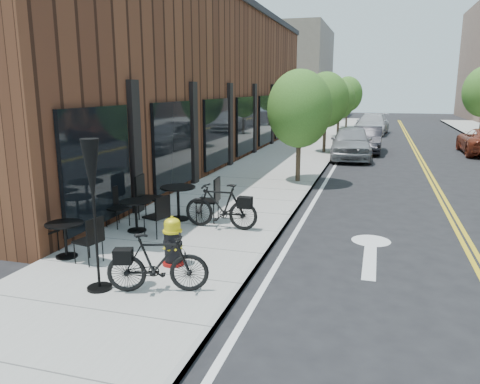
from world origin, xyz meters
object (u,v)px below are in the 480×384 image
(bicycle_right, at_px, (158,263))
(parked_car_c, at_px, (372,124))
(bistro_set_c, at_px, (136,211))
(bicycle_left, at_px, (221,206))
(patio_umbrella, at_px, (92,183))
(fire_hydrant, at_px, (173,242))
(bistro_set_a, at_px, (65,235))
(parked_car_a, at_px, (351,142))
(parked_car_b, at_px, (367,140))
(bistro_set_b, at_px, (178,198))

(bicycle_right, bearing_deg, parked_car_c, -23.11)
(bistro_set_c, bearing_deg, bicycle_left, 41.63)
(bicycle_right, xyz_separation_m, patio_umbrella, (-0.96, -0.18, 1.26))
(fire_hydrant, distance_m, bicycle_left, 2.43)
(bicycle_right, height_order, bistro_set_a, bicycle_right)
(bicycle_right, height_order, bistro_set_c, bicycle_right)
(parked_car_c, bearing_deg, parked_car_a, -87.64)
(parked_car_b, bearing_deg, bistro_set_a, -105.10)
(parked_car_a, bearing_deg, patio_umbrella, -103.94)
(patio_umbrella, relative_size, parked_car_b, 0.60)
(parked_car_b, relative_size, parked_car_c, 0.80)
(bistro_set_b, xyz_separation_m, bistro_set_c, (-0.53, -1.15, -0.08))
(parked_car_c, bearing_deg, bistro_set_b, -93.64)
(fire_hydrant, xyz_separation_m, parked_car_a, (2.27, 15.20, 0.23))
(bicycle_left, height_order, parked_car_a, parked_car_a)
(fire_hydrant, distance_m, bistro_set_a, 2.14)
(fire_hydrant, relative_size, bistro_set_c, 0.53)
(bistro_set_b, relative_size, parked_car_c, 0.39)
(fire_hydrant, xyz_separation_m, bistro_set_b, (-1.13, 2.81, 0.11))
(patio_umbrella, bearing_deg, bicycle_left, 77.91)
(bicycle_left, bearing_deg, parked_car_c, 174.81)
(fire_hydrant, relative_size, bistro_set_a, 0.55)
(bicycle_right, bearing_deg, parked_car_b, -25.80)
(parked_car_a, distance_m, parked_car_c, 12.80)
(bistro_set_c, distance_m, parked_car_b, 16.71)
(bicycle_right, bearing_deg, fire_hydrant, -4.71)
(bicycle_left, bearing_deg, bicycle_right, 3.88)
(patio_umbrella, height_order, parked_car_a, patio_umbrella)
(bicycle_right, distance_m, parked_car_c, 29.26)
(fire_hydrant, bearing_deg, parked_car_b, 83.84)
(fire_hydrant, distance_m, bistro_set_c, 2.35)
(bistro_set_b, xyz_separation_m, parked_car_c, (4.15, 25.16, 0.08))
(parked_car_c, bearing_deg, parked_car_b, -84.66)
(bicycle_right, bearing_deg, bicycle_left, -15.15)
(bistro_set_a, bearing_deg, bicycle_left, 62.28)
(bicycle_left, relative_size, parked_car_c, 0.34)
(bicycle_right, height_order, patio_umbrella, patio_umbrella)
(bicycle_left, relative_size, bicycle_right, 1.09)
(fire_hydrant, bearing_deg, bicycle_left, 90.78)
(bistro_set_a, height_order, bistro_set_c, bistro_set_c)
(bistro_set_c, bearing_deg, bistro_set_a, -85.72)
(parked_car_c, bearing_deg, bistro_set_a, -94.62)
(fire_hydrant, distance_m, parked_car_c, 28.14)
(fire_hydrant, height_order, parked_car_a, parked_car_a)
(fire_hydrant, relative_size, bistro_set_b, 0.46)
(bicycle_right, distance_m, bistro_set_c, 3.41)
(fire_hydrant, bearing_deg, patio_umbrella, -114.38)
(parked_car_b, bearing_deg, bicycle_left, -99.82)
(bistro_set_b, distance_m, bistro_set_c, 1.27)
(bicycle_right, relative_size, patio_umbrella, 0.66)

